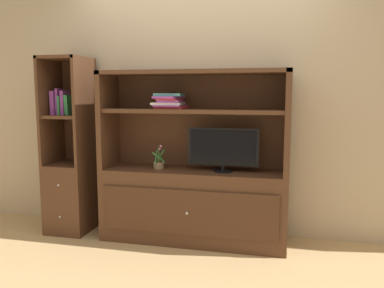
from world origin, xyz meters
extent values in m
plane|color=tan|center=(0.00, 0.00, 0.00)|extent=(8.00, 8.00, 0.00)
cube|color=tan|center=(0.00, 0.75, 1.40)|extent=(6.00, 0.10, 2.80)
cube|color=#4C2D1C|center=(0.00, 0.40, 0.34)|extent=(1.73, 0.45, 0.68)
cube|color=#462A19|center=(0.00, 0.17, 0.34)|extent=(1.59, 0.02, 0.41)
sphere|color=silver|center=(0.00, 0.15, 0.34)|extent=(0.02, 0.02, 0.02)
cube|color=#4C2D1C|center=(-0.84, 0.40, 1.14)|extent=(0.05, 0.45, 0.91)
cube|color=#4C2D1C|center=(0.84, 0.40, 1.14)|extent=(0.05, 0.45, 0.91)
cube|color=#4C2D1C|center=(0.00, 0.61, 1.14)|extent=(1.73, 0.02, 0.91)
cube|color=#4C2D1C|center=(0.00, 0.40, 1.58)|extent=(1.73, 0.45, 0.04)
cube|color=#4C2D1C|center=(0.00, 0.40, 1.23)|extent=(1.63, 0.40, 0.04)
cylinder|color=black|center=(0.28, 0.39, 0.69)|extent=(0.18, 0.18, 0.01)
cylinder|color=black|center=(0.28, 0.39, 0.72)|extent=(0.03, 0.03, 0.05)
cube|color=black|center=(0.28, 0.39, 0.91)|extent=(0.64, 0.02, 0.34)
cube|color=black|center=(0.28, 0.37, 0.91)|extent=(0.60, 0.00, 0.31)
cylinder|color=#8C7251|center=(-0.33, 0.38, 0.71)|extent=(0.10, 0.10, 0.06)
cylinder|color=#3D6B33|center=(-0.33, 0.38, 0.82)|extent=(0.01, 0.01, 0.15)
cube|color=#2D7A38|center=(-0.31, 0.38, 0.80)|extent=(0.03, 0.06, 0.08)
cube|color=#2D7A38|center=(-0.33, 0.41, 0.80)|extent=(0.10, 0.02, 0.14)
cube|color=#2D7A38|center=(-0.36, 0.38, 0.80)|extent=(0.03, 0.12, 0.12)
cube|color=#2D7A38|center=(-0.32, 0.36, 0.80)|extent=(0.12, 0.04, 0.10)
sphere|color=#C6729E|center=(-0.33, 0.39, 0.87)|extent=(0.03, 0.03, 0.03)
sphere|color=#C6729E|center=(-0.31, 0.40, 0.90)|extent=(0.02, 0.02, 0.02)
cube|color=red|center=(-0.21, 0.40, 1.26)|extent=(0.26, 0.28, 0.02)
cube|color=purple|center=(-0.22, 0.41, 1.28)|extent=(0.25, 0.34, 0.01)
cube|color=silver|center=(-0.24, 0.40, 1.30)|extent=(0.29, 0.32, 0.02)
cube|color=purple|center=(-0.21, 0.41, 1.32)|extent=(0.22, 0.33, 0.02)
cube|color=red|center=(-0.22, 0.39, 1.34)|extent=(0.19, 0.30, 0.01)
cube|color=purple|center=(-0.23, 0.39, 1.36)|extent=(0.23, 0.33, 0.02)
cube|color=teal|center=(-0.22, 0.40, 1.38)|extent=(0.27, 0.28, 0.02)
cube|color=#4C2D1C|center=(-1.27, 0.40, 0.35)|extent=(0.41, 0.45, 0.69)
sphere|color=silver|center=(-1.27, 0.17, 0.52)|extent=(0.02, 0.02, 0.02)
sphere|color=silver|center=(-1.27, 0.17, 0.21)|extent=(0.02, 0.02, 0.02)
cube|color=#4C2D1C|center=(-1.46, 0.40, 1.22)|extent=(0.03, 0.45, 1.05)
cube|color=#4C2D1C|center=(-1.08, 0.40, 1.22)|extent=(0.03, 0.45, 1.05)
cube|color=#4C2D1C|center=(-1.27, 0.62, 1.22)|extent=(0.41, 0.02, 1.05)
cube|color=#4C2D1C|center=(-1.27, 0.40, 1.16)|extent=(0.35, 0.40, 0.03)
cube|color=#4C2D1C|center=(-1.27, 0.40, 1.73)|extent=(0.41, 0.45, 0.03)
cube|color=purple|center=(-1.40, 0.40, 1.30)|extent=(0.04, 0.17, 0.23)
cube|color=purple|center=(-1.36, 0.40, 1.31)|extent=(0.02, 0.13, 0.26)
cube|color=#338C4C|center=(-1.33, 0.40, 1.27)|extent=(0.02, 0.15, 0.19)
cube|color=purple|center=(-1.30, 0.40, 1.30)|extent=(0.03, 0.14, 0.24)
cube|color=#338C4C|center=(-1.26, 0.40, 1.28)|extent=(0.05, 0.12, 0.20)
camera|label=1|loc=(0.81, -3.05, 1.40)|focal=36.30mm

